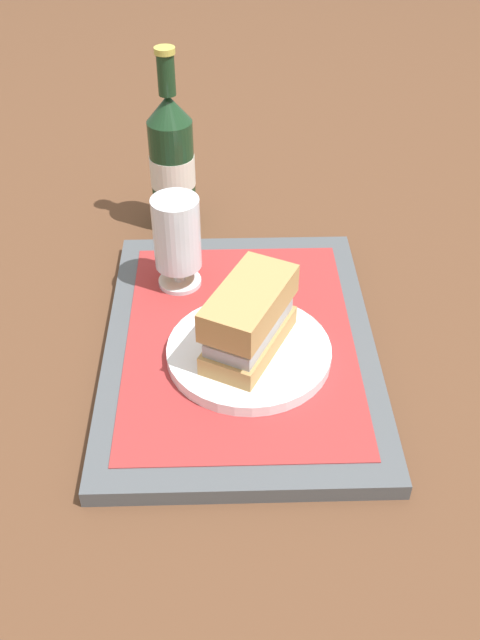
% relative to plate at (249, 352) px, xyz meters
% --- Properties ---
extents(ground_plane, '(3.00, 3.00, 0.00)m').
position_rel_plate_xyz_m(ground_plane, '(0.03, 0.01, -0.03)').
color(ground_plane, brown).
extents(tray, '(0.44, 0.32, 0.02)m').
position_rel_plate_xyz_m(tray, '(0.03, 0.01, -0.02)').
color(tray, '#4C5156').
rests_on(tray, ground_plane).
extents(placemat, '(0.38, 0.27, 0.00)m').
position_rel_plate_xyz_m(placemat, '(0.03, 0.01, -0.01)').
color(placemat, '#9E2D2D').
rests_on(placemat, tray).
extents(plate, '(0.19, 0.19, 0.01)m').
position_rel_plate_xyz_m(plate, '(0.00, 0.00, 0.00)').
color(plate, white).
rests_on(plate, placemat).
extents(sandwich, '(0.14, 0.12, 0.08)m').
position_rel_plate_xyz_m(sandwich, '(0.00, -0.00, 0.05)').
color(sandwich, tan).
rests_on(sandwich, plate).
extents(beer_glass, '(0.06, 0.06, 0.12)m').
position_rel_plate_xyz_m(beer_glass, '(0.14, 0.09, 0.06)').
color(beer_glass, silver).
rests_on(beer_glass, placemat).
extents(beer_bottle, '(0.07, 0.07, 0.27)m').
position_rel_plate_xyz_m(beer_bottle, '(0.33, 0.10, 0.08)').
color(beer_bottle, '#19381E').
rests_on(beer_bottle, ground_plane).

